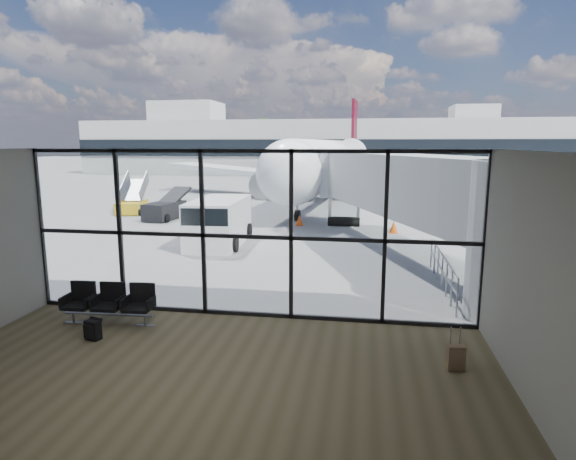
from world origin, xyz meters
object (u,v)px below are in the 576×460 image
(suitcase, at_px, (456,358))
(mobile_stairs, at_px, (132,205))
(service_van, at_px, (218,222))
(backpack, at_px, (93,330))
(airliner, at_px, (334,163))
(seating_row, at_px, (110,301))
(belt_loader, at_px, (166,209))

(suitcase, height_order, mobile_stairs, mobile_stairs)
(suitcase, height_order, service_van, service_van)
(backpack, distance_m, service_van, 11.13)
(backpack, bearing_deg, airliner, 99.55)
(seating_row, distance_m, service_van, 9.99)
(seating_row, relative_size, backpack, 4.51)
(backpack, height_order, airliner, airliner)
(service_van, xyz_separation_m, belt_loader, (-5.54, 6.84, -0.47))
(suitcase, bearing_deg, belt_loader, 119.54)
(backpack, xyz_separation_m, mobile_stairs, (-9.13, 19.99, 0.27))
(belt_loader, bearing_deg, airliner, 65.09)
(seating_row, xyz_separation_m, airliner, (3.62, 31.73, 2.38))
(backpack, height_order, suitcase, suitcase)
(suitcase, relative_size, service_van, 0.19)
(backpack, distance_m, airliner, 33.15)
(suitcase, bearing_deg, airliner, 89.93)
(airliner, distance_m, mobile_stairs, 18.17)
(suitcase, relative_size, mobile_stairs, 0.29)
(backpack, xyz_separation_m, service_van, (-0.33, 11.10, 0.83))
(mobile_stairs, bearing_deg, backpack, -74.77)
(suitcase, height_order, airliner, airliner)
(service_van, distance_m, mobile_stairs, 12.52)
(suitcase, distance_m, service_van, 14.26)
(suitcase, relative_size, airliner, 0.03)
(seating_row, distance_m, suitcase, 8.54)
(seating_row, height_order, airliner, airliner)
(seating_row, xyz_separation_m, service_van, (-0.18, 9.97, 0.50))
(seating_row, relative_size, mobile_stairs, 0.72)
(suitcase, bearing_deg, seating_row, 162.39)
(belt_loader, bearing_deg, suitcase, -45.01)
(airliner, distance_m, service_van, 22.17)
(suitcase, xyz_separation_m, belt_loader, (-14.14, 18.19, 0.33))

